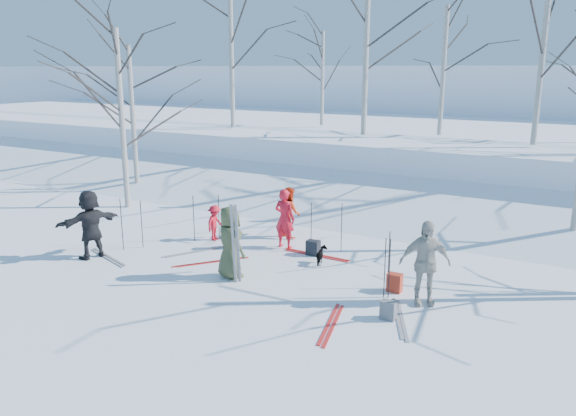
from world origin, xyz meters
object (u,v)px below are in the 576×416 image
Objects in this scene: skier_olive_center at (230,242)px; skier_cream_east at (425,263)px; skier_redor_behind at (290,212)px; skier_red_north at (285,218)px; skier_red_seated at (215,223)px; dog at (322,256)px; backpack_grey at (388,310)px; backpack_dark at (313,248)px; skier_grey_west at (90,224)px; backpack_red at (395,283)px.

skier_olive_center is 0.95× the size of skier_cream_east.
skier_redor_behind is 0.82× the size of skier_cream_east.
skier_redor_behind is at bearing -66.33° from skier_red_north.
skier_red_north is at bearing -83.87° from skier_red_seated.
skier_red_north is 4.85m from skier_cream_east.
skier_redor_behind is 2.61m from dog.
skier_cream_east reaches higher than skier_redor_behind.
skier_red_north is 4.39× the size of backpack_grey.
skier_grey_west is at bearing -147.88° from backpack_dark.
skier_grey_west reaches higher than backpack_dark.
dog is at bearing 139.77° from backpack_grey.
skier_grey_west is at bearing 92.38° from skier_redor_behind.
dog is (1.52, -0.72, -0.61)m from skier_red_north.
skier_red_north is 1.05m from skier_redor_behind.
backpack_dark is at bearing -177.19° from skier_redor_behind.
skier_cream_east reaches higher than skier_olive_center.
backpack_grey is (8.07, 0.35, -0.72)m from skier_grey_west.
dog is (3.62, -0.31, -0.29)m from skier_red_seated.
skier_red_seated is at bearing 163.40° from skier_grey_west.
backpack_red is (3.74, -1.50, -0.62)m from skier_red_north.
skier_grey_west is 8.11m from backpack_grey.
skier_olive_center is 4.50m from skier_cream_east.
skier_cream_east is at bearing 71.35° from backpack_grey.
skier_grey_west is at bearing 4.82° from dog.
skier_red_north reaches higher than skier_redor_behind.
backpack_grey is at bearing 145.86° from skier_red_north.
skier_red_seated is 0.56× the size of skier_cream_east.
skier_olive_center is at bearing 139.51° from skier_redor_behind.
skier_grey_west is 4.78× the size of backpack_grey.
skier_redor_behind is 3.93× the size of backpack_grey.
skier_red_seated is at bearing 169.43° from backpack_red.
skier_redor_behind is 0.82× the size of skier_grey_west.
backpack_red reaches higher than backpack_dark.
skier_olive_center is at bearing 115.60° from skier_grey_west.
dog is 1.42× the size of backpack_grey.
skier_grey_west is at bearing -177.48° from backpack_grey.
skier_red_north is at bearing 144.62° from backpack_grey.
skier_red_north reaches higher than backpack_grey.
skier_olive_center reaches higher than backpack_dark.
skier_red_seated is 2.46× the size of backpack_red.
skier_red_north is at bearing 127.89° from skier_cream_east.
skier_olive_center is 2.62m from skier_red_north.
skier_red_north is 1.12× the size of skier_redor_behind.
skier_olive_center reaches higher than skier_redor_behind.
backpack_red is (3.68, 1.12, -0.66)m from skier_olive_center.
skier_cream_east reaches higher than skier_red_seated.
backpack_grey is at bearing -138.41° from skier_cream_east.
skier_redor_behind is (-0.45, 3.59, -0.12)m from skier_olive_center.
skier_grey_west is (-3.95, -3.28, 0.07)m from skier_red_north.
skier_cream_east is 1.01× the size of skier_grey_west.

